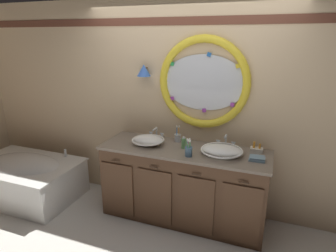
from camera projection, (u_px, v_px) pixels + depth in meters
name	position (u px, v px, depth m)	size (l,w,h in m)	color
ground_plane	(170.00, 226.00, 3.39)	(14.00, 14.00, 0.00)	silver
back_wall_assembly	(187.00, 106.00, 3.50)	(6.40, 0.26, 2.60)	#D6B78E
vanity_counter	(183.00, 184.00, 3.43)	(1.96, 0.66, 0.91)	brown
bathtub	(25.00, 176.00, 3.94)	(1.46, 0.93, 0.61)	white
sink_basin_left	(148.00, 140.00, 3.40)	(0.39, 0.39, 0.12)	white
sink_basin_right	(222.00, 150.00, 3.11)	(0.46, 0.46, 0.11)	white
faucet_set_left	(156.00, 133.00, 3.63)	(0.21, 0.15, 0.15)	silver
faucet_set_right	(226.00, 142.00, 3.34)	(0.23, 0.12, 0.15)	silver
toothbrush_holder_left	(178.00, 137.00, 3.52)	(0.08, 0.08, 0.21)	silver
toothbrush_holder_right	(189.00, 151.00, 3.07)	(0.09, 0.09, 0.20)	slate
soap_dispenser	(184.00, 143.00, 3.29)	(0.05, 0.06, 0.15)	#6BAD66
folded_hand_towel	(257.00, 158.00, 2.99)	(0.16, 0.13, 0.04)	#7593A8
toiletry_basket	(256.00, 149.00, 3.20)	(0.14, 0.09, 0.12)	beige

